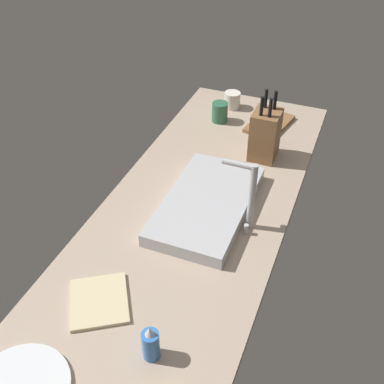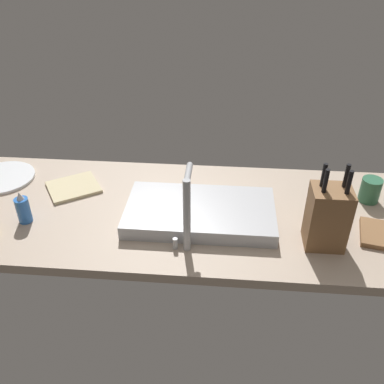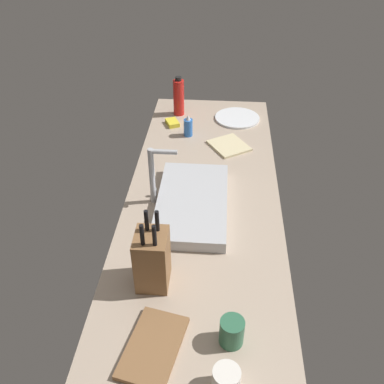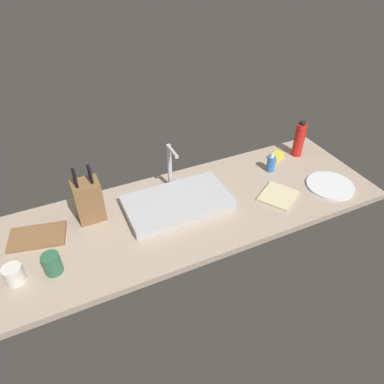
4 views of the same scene
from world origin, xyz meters
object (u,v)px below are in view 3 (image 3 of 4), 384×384
at_px(coffee_mug, 226,380).
at_px(dish_sponge, 172,123).
at_px(sink_basin, 192,203).
at_px(soap_bottle, 188,127).
at_px(knife_block, 152,259).
at_px(cutting_board, 153,347).
at_px(dinner_plate, 237,118).
at_px(ceramic_cup, 232,332).
at_px(water_bottle, 179,97).
at_px(dish_towel, 229,146).
at_px(faucet, 155,172).

height_order(coffee_mug, dish_sponge, coffee_mug).
bearing_deg(sink_basin, soap_bottle, 6.35).
bearing_deg(soap_bottle, knife_block, 178.13).
height_order(cutting_board, dinner_plate, cutting_board).
xyz_separation_m(sink_basin, ceramic_cup, (-0.63, -0.17, 0.02)).
xyz_separation_m(coffee_mug, dish_sponge, (1.51, 0.32, -0.03)).
bearing_deg(water_bottle, dish_sponge, 169.98).
xyz_separation_m(soap_bottle, coffee_mug, (-1.40, -0.22, -0.01)).
xyz_separation_m(knife_block, dinner_plate, (1.24, -0.30, -0.10)).
bearing_deg(dinner_plate, cutting_board, 170.08).
xyz_separation_m(knife_block, dish_towel, (0.93, -0.25, -0.10)).
bearing_deg(coffee_mug, water_bottle, 10.22).
height_order(soap_bottle, dish_towel, soap_bottle).
bearing_deg(coffee_mug, faucet, 20.95).
relative_size(sink_basin, dish_sponge, 5.87).
height_order(dish_towel, coffee_mug, coffee_mug).
bearing_deg(sink_basin, knife_block, 166.11).
bearing_deg(dish_towel, water_bottle, 40.21).
xyz_separation_m(sink_basin, knife_block, (-0.41, 0.10, 0.08)).
relative_size(soap_bottle, dinner_plate, 0.48).
height_order(cutting_board, ceramic_cup, ceramic_cup).
height_order(sink_basin, cutting_board, sink_basin).
bearing_deg(ceramic_cup, dish_towel, 0.72).
height_order(knife_block, ceramic_cup, knife_block).
distance_m(sink_basin, water_bottle, 0.88).
relative_size(knife_block, dish_towel, 1.55).
height_order(faucet, dinner_plate, faucet).
distance_m(faucet, dinner_plate, 0.89).
height_order(sink_basin, dinner_plate, sink_basin).
bearing_deg(water_bottle, dish_towel, -139.79).
distance_m(knife_block, ceramic_cup, 0.35).
bearing_deg(dinner_plate, water_bottle, 83.86).
bearing_deg(cutting_board, faucet, 7.52).
xyz_separation_m(dinner_plate, dish_sponge, (-0.10, 0.37, 0.01)).
height_order(knife_block, dish_sponge, knife_block).
xyz_separation_m(faucet, knife_block, (-0.45, -0.06, -0.04)).
bearing_deg(knife_block, faucet, 7.18).
height_order(soap_bottle, coffee_mug, soap_bottle).
relative_size(faucet, ceramic_cup, 2.84).
height_order(dish_towel, dish_sponge, dish_sponge).
xyz_separation_m(faucet, coffee_mug, (-0.81, -0.31, -0.11)).
relative_size(ceramic_cup, dish_sponge, 1.04).
distance_m(cutting_board, soap_bottle, 1.29).
bearing_deg(water_bottle, soap_bottle, -163.15).
bearing_deg(coffee_mug, soap_bottle, 9.00).
xyz_separation_m(cutting_board, dish_towel, (1.19, -0.22, -0.00)).
bearing_deg(sink_basin, faucet, 78.38).
xyz_separation_m(knife_block, dish_sponge, (1.15, 0.07, -0.10)).
bearing_deg(water_bottle, faucet, 179.05).
distance_m(ceramic_cup, dish_sponge, 1.40).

